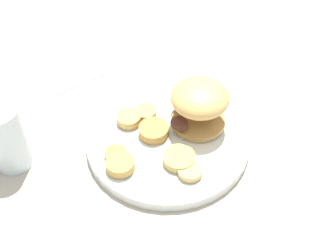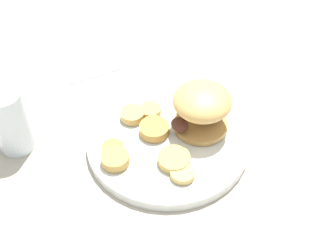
# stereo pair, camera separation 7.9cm
# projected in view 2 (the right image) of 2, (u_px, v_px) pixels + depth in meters

# --- Properties ---
(ground_plane) EXTENTS (4.00, 4.00, 0.00)m
(ground_plane) POSITION_uv_depth(u_px,v_px,m) (168.00, 144.00, 0.82)
(ground_plane) COLOR #B2A899
(dinner_plate) EXTENTS (0.28, 0.28, 0.02)m
(dinner_plate) POSITION_uv_depth(u_px,v_px,m) (168.00, 139.00, 0.82)
(dinner_plate) COLOR silver
(dinner_plate) RESTS_ON ground_plane
(sandwich) EXTENTS (0.12, 0.12, 0.09)m
(sandwich) POSITION_uv_depth(u_px,v_px,m) (202.00, 106.00, 0.79)
(sandwich) COLOR tan
(sandwich) RESTS_ON dinner_plate
(potato_round_0) EXTENTS (0.04, 0.04, 0.01)m
(potato_round_0) POSITION_uv_depth(u_px,v_px,m) (132.00, 115.00, 0.84)
(potato_round_0) COLOR tan
(potato_round_0) RESTS_ON dinner_plate
(potato_round_1) EXTENTS (0.05, 0.05, 0.02)m
(potato_round_1) POSITION_uv_depth(u_px,v_px,m) (115.00, 159.00, 0.76)
(potato_round_1) COLOR tan
(potato_round_1) RESTS_ON dinner_plate
(potato_round_2) EXTENTS (0.05, 0.05, 0.02)m
(potato_round_2) POSITION_uv_depth(u_px,v_px,m) (154.00, 129.00, 0.81)
(potato_round_2) COLOR #BC8942
(potato_round_2) RESTS_ON dinner_plate
(potato_round_3) EXTENTS (0.04, 0.04, 0.01)m
(potato_round_3) POSITION_uv_depth(u_px,v_px,m) (183.00, 173.00, 0.75)
(potato_round_3) COLOR #DBB766
(potato_round_3) RESTS_ON dinner_plate
(potato_round_4) EXTENTS (0.04, 0.04, 0.01)m
(potato_round_4) POSITION_uv_depth(u_px,v_px,m) (150.00, 110.00, 0.85)
(potato_round_4) COLOR tan
(potato_round_4) RESTS_ON dinner_plate
(potato_round_5) EXTENTS (0.05, 0.05, 0.01)m
(potato_round_5) POSITION_uv_depth(u_px,v_px,m) (174.00, 159.00, 0.77)
(potato_round_5) COLOR tan
(potato_round_5) RESTS_ON dinner_plate
(potato_round_6) EXTENTS (0.04, 0.04, 0.01)m
(potato_round_6) POSITION_uv_depth(u_px,v_px,m) (113.00, 148.00, 0.78)
(potato_round_6) COLOR #BC8942
(potato_round_6) RESTS_ON dinner_plate
(fork) EXTENTS (0.17, 0.07, 0.00)m
(fork) POSITION_uv_depth(u_px,v_px,m) (81.00, 79.00, 0.94)
(fork) COLOR silver
(fork) RESTS_ON ground_plane
(drinking_glass) EXTENTS (0.06, 0.06, 0.12)m
(drinking_glass) POSITION_uv_depth(u_px,v_px,m) (10.00, 121.00, 0.78)
(drinking_glass) COLOR silver
(drinking_glass) RESTS_ON ground_plane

